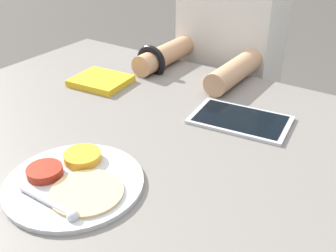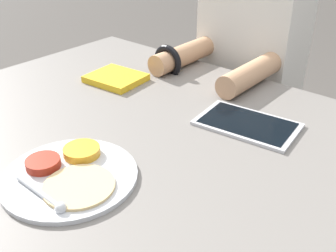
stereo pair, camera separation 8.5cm
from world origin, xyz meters
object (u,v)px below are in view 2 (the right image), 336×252
red_notebook (116,79)px  person_diner (245,97)px  thali_tray (69,174)px  tablet_device (247,124)px

red_notebook → person_diner: bearing=66.9°
thali_tray → red_notebook: bearing=126.3°
thali_tray → person_diner: (-0.09, 0.87, -0.17)m
tablet_device → thali_tray: bearing=-111.1°
thali_tray → tablet_device: bearing=68.9°
thali_tray → red_notebook: thali_tray is taller
person_diner → tablet_device: bearing=-60.3°
tablet_device → person_diner: bearing=119.7°
red_notebook → person_diner: person_diner is taller
thali_tray → tablet_device: (0.16, 0.42, -0.00)m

